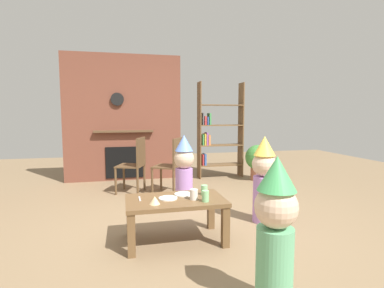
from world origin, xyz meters
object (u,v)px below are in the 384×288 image
Objects in this scene: paper_cup_near_left at (205,196)px; dining_chair_middle at (172,162)px; child_by_the_chairs at (184,169)px; dining_chair_left at (136,162)px; birthday_cake_slice at (155,200)px; paper_plate_rear at (184,194)px; paper_plate_front at (168,198)px; child_in_pink at (264,177)px; child_with_cone_hat at (275,229)px; bookshelf at (217,134)px; paper_cup_center at (194,194)px; paper_cup_near_right at (204,190)px; coffee_table at (175,206)px; potted_plant_tall at (258,159)px.

paper_cup_near_left is 0.12× the size of dining_chair_middle.
dining_chair_left is (-0.62, 0.89, -0.02)m from child_by_the_chairs.
paper_plate_rear is at bearing 37.96° from birthday_cake_slice.
child_by_the_chairs reaches higher than paper_plate_front.
paper_cup_near_left is at bearing 13.74° from child_by_the_chairs.
child_in_pink reaches higher than paper_plate_rear.
paper_plate_rear is 1.34m from child_with_cone_hat.
bookshelf reaches higher than paper_cup_center.
paper_cup_near_left reaches higher than paper_plate_front.
paper_cup_near_right is 0.10× the size of child_by_the_chairs.
paper_plate_rear is (-0.16, 0.29, -0.05)m from paper_cup_near_left.
dining_chair_middle is (0.57, -0.21, 0.00)m from dining_chair_left.
child_by_the_chairs reaches higher than paper_cup_near_left.
dining_chair_left is (-0.23, 1.98, 0.07)m from paper_plate_front.
child_by_the_chairs is (-0.01, 1.03, 0.04)m from paper_cup_near_right.
birthday_cake_slice reaches higher than coffee_table.
paper_cup_center is at bearing -6.79° from child_with_cone_hat.
bookshelf is 9.84× the size of paper_plate_rear.
child_with_cone_hat is 2.27m from child_by_the_chairs.
potted_plant_tall is (1.77, 0.62, -0.11)m from dining_chair_middle.
paper_plate_rear is 1.91m from dining_chair_left.
coffee_table is 1.09× the size of dining_chair_middle.
paper_cup_center is at bearing -135.76° from paper_cup_near_right.
child_by_the_chairs is (0.20, 0.98, 0.08)m from paper_plate_rear.
paper_cup_near_right is 0.53× the size of paper_plate_rear.
dining_chair_middle is (-0.85, 1.48, -0.03)m from child_in_pink.
paper_cup_near_right is at bearing 44.24° from paper_cup_center.
paper_cup_center is 0.21m from paper_plate_rear.
birthday_cake_slice is at bearing 176.31° from paper_cup_near_left.
dining_chair_middle reaches higher than paper_plate_rear.
birthday_cake_slice is 1.98m from dining_chair_middle.
dining_chair_left is at bearing 104.85° from paper_cup_near_left.
paper_cup_near_left is 0.38m from paper_plate_front.
paper_plate_front is 0.18× the size of child_with_cone_hat.
dining_chair_left is at bearing -65.29° from child_in_pink.
birthday_cake_slice is (-1.56, -2.98, -0.41)m from bookshelf.
birthday_cake_slice reaches higher than paper_plate_rear.
coffee_table is 1.27m from child_with_cone_hat.
dining_chair_middle is at bearing -179.02° from dining_chair_left.
potted_plant_tall is at bearing -130.74° from dining_chair_middle.
child_with_cone_hat is (-0.88, -4.02, -0.35)m from bookshelf.
potted_plant_tall is at bearing 53.15° from paper_cup_center.
child_with_cone_hat is 1.61m from child_in_pink.
paper_plate_rear is 0.28× the size of potted_plant_tall.
paper_cup_near_left is 1.27m from child_by_the_chairs.
paper_cup_near_right is 1.25m from child_with_cone_hat.
dining_chair_left is (-0.76, 3.16, -0.03)m from child_with_cone_hat.
coffee_table is at bearing 31.68° from birthday_cake_slice.
paper_cup_near_left is 0.33m from paper_plate_rear.
paper_cup_near_left is 0.16× the size of potted_plant_tall.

